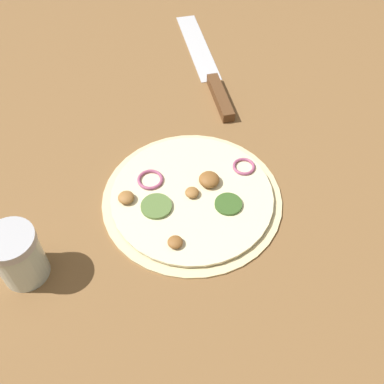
{
  "coord_description": "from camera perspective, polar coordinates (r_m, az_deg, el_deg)",
  "views": [
    {
      "loc": [
        -0.03,
        0.41,
        0.52
      ],
      "look_at": [
        0.0,
        0.0,
        0.02
      ],
      "focal_mm": 42.0,
      "sensor_mm": 36.0,
      "label": 1
    }
  ],
  "objects": [
    {
      "name": "ground_plane",
      "position": [
        0.66,
        -0.0,
        -0.89
      ],
      "size": [
        3.0,
        3.0,
        0.0
      ],
      "primitive_type": "plane",
      "color": "brown"
    },
    {
      "name": "pizza",
      "position": [
        0.66,
        -0.06,
        -0.58
      ],
      "size": [
        0.26,
        0.26,
        0.03
      ],
      "color": "beige",
      "rests_on": "ground_plane"
    },
    {
      "name": "knife",
      "position": [
        0.86,
        2.47,
        14.33
      ],
      "size": [
        0.13,
        0.34,
        0.02
      ],
      "rotation": [
        0.0,
        0.0,
        5.0
      ],
      "color": "silver",
      "rests_on": "ground_plane"
    },
    {
      "name": "spice_jar",
      "position": [
        0.6,
        -21.22,
        -7.56
      ],
      "size": [
        0.06,
        0.06,
        0.08
      ],
      "color": "silver",
      "rests_on": "ground_plane"
    }
  ]
}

